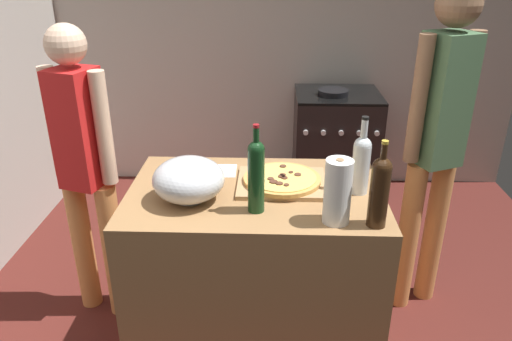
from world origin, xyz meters
name	(u,v)px	position (x,y,z in m)	size (l,w,h in m)	color
ground_plane	(266,265)	(0.00, 1.30, -0.01)	(3.98, 3.19, 0.02)	#511E19
kitchen_wall_rear	(271,27)	(0.00, 2.64, 1.30)	(3.98, 0.10, 2.60)	#BCB7AD
counter	(255,273)	(-0.05, 0.60, 0.44)	(1.13, 0.73, 0.89)	#9E7247
cutting_board	(282,183)	(0.07, 0.66, 0.90)	(0.40, 0.32, 0.02)	tan
pizza	(282,179)	(0.07, 0.66, 0.92)	(0.35, 0.35, 0.03)	tan
mixing_bowl	(189,180)	(-0.32, 0.51, 0.98)	(0.30, 0.30, 0.18)	#B2B2B7
paper_towel_roll	(338,192)	(0.28, 0.34, 1.02)	(0.11, 0.11, 0.26)	white
wine_bottle_dark	(380,189)	(0.43, 0.32, 1.04)	(0.07, 0.07, 0.35)	#331E0F
wine_bottle_amber	(256,173)	(-0.04, 0.42, 1.05)	(0.07, 0.07, 0.37)	#143819
wine_bottle_clear	(361,162)	(0.41, 0.60, 1.03)	(0.08, 0.08, 0.35)	silver
recipe_sheet	(214,171)	(-0.25, 0.80, 0.89)	(0.21, 0.15, 0.00)	white
stove	(334,148)	(0.51, 2.24, 0.44)	(0.63, 0.58, 0.92)	black
person_in_stripes	(85,164)	(-0.91, 0.86, 0.89)	(0.35, 0.25, 1.57)	#D88C4C
person_in_red	(437,136)	(0.85, 1.00, 1.01)	(0.34, 0.26, 1.74)	#D88C4C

